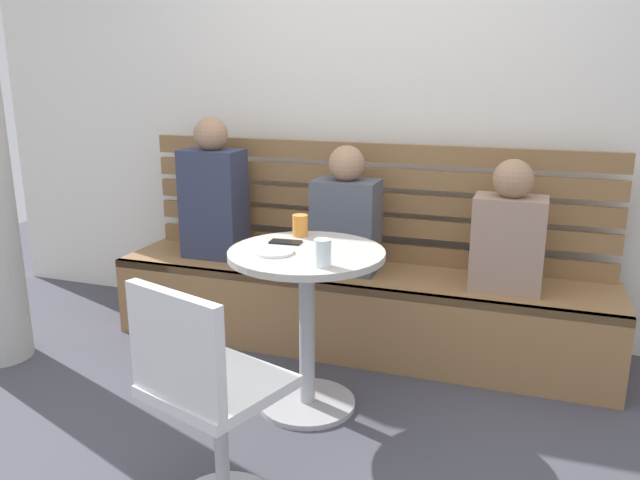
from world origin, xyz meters
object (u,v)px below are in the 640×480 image
cafe_table (307,299)px  plate_small (274,252)px  booth_bench (354,309)px  cup_tumbler_orange (300,225)px  phone_on_table (286,242)px  person_adult (213,195)px  person_child_left (346,217)px  person_child_middle (509,233)px  white_chair (204,395)px  cup_water_clear (323,253)px

cafe_table → plate_small: (-0.12, -0.08, 0.23)m
booth_bench → cafe_table: (-0.02, -0.69, 0.30)m
cup_tumbler_orange → phone_on_table: bearing=-97.3°
person_adult → person_child_left: (0.80, -0.02, -0.06)m
person_child_middle → plate_small: 1.17m
white_chair → cup_water_clear: bearing=72.8°
booth_bench → person_child_left: size_ratio=4.00×
cup_tumbler_orange → person_child_middle: bearing=25.1°
cafe_table → white_chair: white_chair is taller
person_adult → white_chair: bearing=-62.8°
person_child_left → plate_small: (-0.08, -0.76, 0.01)m
person_child_middle → cup_tumbler_orange: bearing=-154.9°
person_child_left → plate_small: person_child_left is taller
person_adult → person_child_left: size_ratio=1.18×
cup_tumbler_orange → person_adult: bearing=146.3°
cup_tumbler_orange → cup_water_clear: cup_water_clear is taller
cup_water_clear → plate_small: 0.28m
cup_water_clear → person_child_left: bearing=101.1°
person_child_middle → phone_on_table: (-0.93, -0.57, 0.02)m
booth_bench → plate_small: 0.94m
person_adult → person_child_middle: size_ratio=1.24×
white_chair → person_adult: (-0.77, 1.51, 0.34)m
cafe_table → booth_bench: bearing=88.4°
white_chair → cup_tumbler_orange: 1.09m
cafe_table → person_adult: (-0.83, 0.70, 0.28)m
person_child_middle → white_chair: bearing=-120.3°
person_child_left → person_adult: bearing=178.7°
booth_bench → cup_water_clear: bearing=-82.2°
booth_bench → plate_small: bearing=-100.0°
booth_bench → person_child_middle: person_child_middle is taller
booth_bench → person_child_middle: size_ratio=4.18×
person_child_middle → phone_on_table: person_child_middle is taller
phone_on_table → cup_water_clear: bearing=-140.1°
person_child_middle → cup_tumbler_orange: size_ratio=6.46×
booth_bench → person_child_left: person_child_left is taller
cafe_table → cup_water_clear: cup_water_clear is taller
cafe_table → cup_tumbler_orange: 0.37m
person_child_middle → cup_water_clear: 1.07m
plate_small → phone_on_table: 0.17m
person_child_middle → phone_on_table: bearing=-148.7°
person_adult → cup_tumbler_orange: (0.71, -0.47, -0.01)m
cafe_table → person_adult: person_adult is taller
cafe_table → cup_tumbler_orange: size_ratio=7.40×
white_chair → plate_small: white_chair is taller
cafe_table → cup_water_clear: 0.36m
person_child_left → cup_tumbler_orange: bearing=-100.3°
white_chair → person_child_middle: bearing=59.7°
person_adult → person_child_left: bearing=-1.3°
person_child_middle → plate_small: (-0.92, -0.74, 0.02)m
white_chair → cup_tumbler_orange: bearing=93.4°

